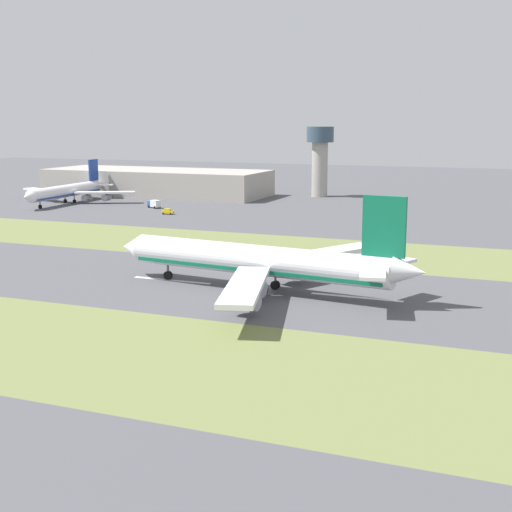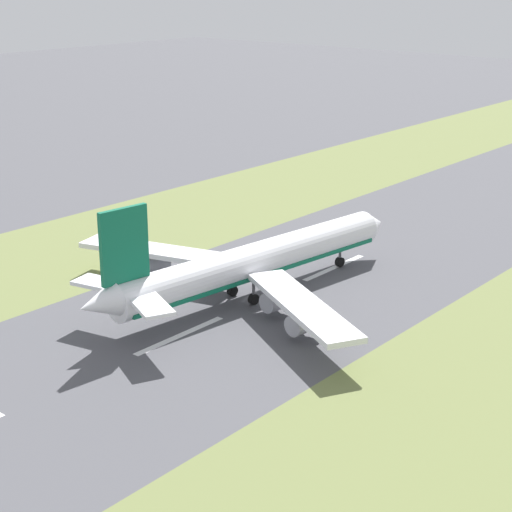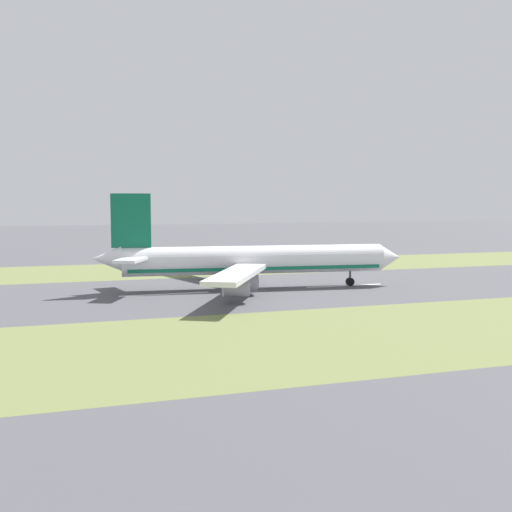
% 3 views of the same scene
% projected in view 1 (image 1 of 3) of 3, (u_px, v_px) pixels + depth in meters
% --- Properties ---
extents(ground_plane, '(800.00, 800.00, 0.00)m').
position_uv_depth(ground_plane, '(268.00, 289.00, 143.19)').
color(ground_plane, '#4C4C51').
extents(grass_median_west, '(40.00, 600.00, 0.01)m').
position_uv_depth(grass_median_west, '(157.00, 357.00, 102.12)').
color(grass_median_west, olive).
rests_on(grass_median_west, ground).
extents(grass_median_east, '(40.00, 600.00, 0.01)m').
position_uv_depth(grass_median_east, '(329.00, 252.00, 184.26)').
color(grass_median_east, olive).
rests_on(grass_median_east, ground).
extents(centreline_dash_mid, '(1.20, 18.00, 0.01)m').
position_uv_depth(centreline_dash_mid, '(356.00, 297.00, 136.57)').
color(centreline_dash_mid, silver).
rests_on(centreline_dash_mid, ground).
extents(centreline_dash_far, '(1.20, 18.00, 0.01)m').
position_uv_depth(centreline_dash_far, '(172.00, 280.00, 151.10)').
color(centreline_dash_far, silver).
rests_on(centreline_dash_far, ground).
extents(airplane_main_jet, '(63.74, 67.19, 20.20)m').
position_uv_depth(airplane_main_jet, '(265.00, 262.00, 140.06)').
color(airplane_main_jet, white).
rests_on(airplane_main_jet, ground).
extents(terminal_building, '(36.00, 101.84, 11.43)m').
position_uv_depth(terminal_building, '(156.00, 182.00, 324.45)').
color(terminal_building, '#A39E93').
rests_on(terminal_building, ground).
extents(control_tower, '(12.00, 12.00, 30.75)m').
position_uv_depth(control_tower, '(320.00, 154.00, 314.22)').
color(control_tower, '#A39E93').
rests_on(control_tower, ground).
extents(airplane_parked_apron, '(56.09, 53.46, 16.86)m').
position_uv_depth(airplane_parked_apron, '(68.00, 191.00, 291.00)').
color(airplane_parked_apron, white).
rests_on(airplane_parked_apron, ground).
extents(service_truck, '(4.65, 6.35, 3.10)m').
position_uv_depth(service_truck, '(154.00, 204.00, 275.49)').
color(service_truck, '#1E51B2').
rests_on(service_truck, ground).
extents(apron_car, '(2.29, 4.52, 2.03)m').
position_uv_depth(apron_car, '(168.00, 212.00, 257.24)').
color(apron_car, gold).
rests_on(apron_car, ground).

